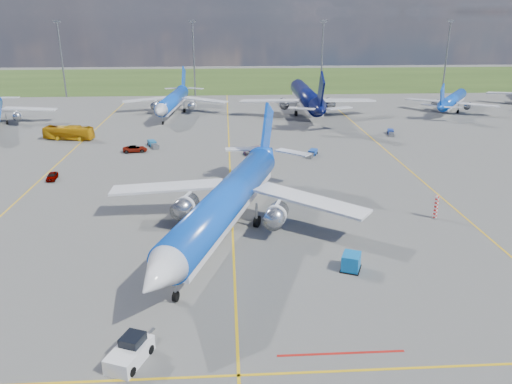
{
  "coord_description": "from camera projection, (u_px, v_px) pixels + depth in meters",
  "views": [
    {
      "loc": [
        -0.55,
        -49.62,
        24.94
      ],
      "look_at": [
        3.0,
        8.15,
        4.0
      ],
      "focal_mm": 35.0,
      "sensor_mm": 36.0,
      "label": 1
    }
  ],
  "objects": [
    {
      "name": "ground",
      "position": [
        233.0,
        252.0,
        55.09
      ],
      "size": [
        400.0,
        400.0,
        0.0
      ],
      "primitive_type": "plane",
      "color": "#50504E",
      "rests_on": "ground"
    },
    {
      "name": "floodlight_masts",
      "position": [
        258.0,
        54.0,
        154.64
      ],
      "size": [
        202.2,
        0.5,
        22.7
      ],
      "color": "slate",
      "rests_on": "ground"
    },
    {
      "name": "baggage_tug_e",
      "position": [
        391.0,
        133.0,
        107.4
      ],
      "size": [
        2.02,
        4.36,
        0.95
      ],
      "rotation": [
        0.0,
        0.0,
        -0.22
      ],
      "color": "navy",
      "rests_on": "ground"
    },
    {
      "name": "taxiway_lines",
      "position": [
        231.0,
        175.0,
        81.09
      ],
      "size": [
        60.25,
        160.0,
        0.02
      ],
      "color": "gold",
      "rests_on": "ground"
    },
    {
      "name": "bg_jet_nnw",
      "position": [
        174.0,
        114.0,
        129.3
      ],
      "size": [
        33.31,
        41.6,
        10.18
      ],
      "primitive_type": null,
      "rotation": [
        0.0,
        0.0,
        -0.1
      ],
      "color": "blue",
      "rests_on": "ground"
    },
    {
      "name": "bg_jet_n",
      "position": [
        306.0,
        113.0,
        130.3
      ],
      "size": [
        37.35,
        48.7,
        12.64
      ],
      "primitive_type": null,
      "rotation": [
        0.0,
        0.0,
        3.13
      ],
      "color": "#070C3B",
      "rests_on": "ground"
    },
    {
      "name": "uld_container",
      "position": [
        351.0,
        262.0,
        51.0
      ],
      "size": [
        2.43,
        2.66,
        1.73
      ],
      "primitive_type": "cube",
      "rotation": [
        0.0,
        0.0,
        -0.4
      ],
      "color": "#0C64B2",
      "rests_on": "ground"
    },
    {
      "name": "baggage_tug_c",
      "position": [
        153.0,
        144.0,
        97.85
      ],
      "size": [
        2.76,
        4.66,
        1.02
      ],
      "rotation": [
        0.0,
        0.0,
        0.37
      ],
      "color": "#185E92",
      "rests_on": "ground"
    },
    {
      "name": "main_airliner",
      "position": [
        228.0,
        234.0,
        59.58
      ],
      "size": [
        47.74,
        54.69,
        12.05
      ],
      "primitive_type": null,
      "rotation": [
        0.0,
        0.0,
        -0.32
      ],
      "color": "blue",
      "rests_on": "ground"
    },
    {
      "name": "bg_jet_ne",
      "position": [
        451.0,
        111.0,
        133.18
      ],
      "size": [
        39.49,
        41.46,
        8.65
      ],
      "primitive_type": null,
      "rotation": [
        0.0,
        0.0,
        2.53
      ],
      "color": "blue",
      "rests_on": "ground"
    },
    {
      "name": "warning_post",
      "position": [
        436.0,
        207.0,
        63.58
      ],
      "size": [
        0.5,
        0.5,
        3.0
      ],
      "primitive_type": "cylinder",
      "color": "red",
      "rests_on": "ground"
    },
    {
      "name": "service_car_b",
      "position": [
        135.0,
        149.0,
        94.02
      ],
      "size": [
        4.8,
        2.76,
        1.26
      ],
      "primitive_type": "imported",
      "rotation": [
        0.0,
        0.0,
        1.72
      ],
      "color": "#999999",
      "rests_on": "ground"
    },
    {
      "name": "service_car_a",
      "position": [
        52.0,
        176.0,
        78.47
      ],
      "size": [
        1.67,
        3.57,
        1.18
      ],
      "primitive_type": "imported",
      "rotation": [
        0.0,
        0.0,
        0.08
      ],
      "color": "#999999",
      "rests_on": "ground"
    },
    {
      "name": "apron_bus",
      "position": [
        69.0,
        133.0,
        102.92
      ],
      "size": [
        10.6,
        4.3,
        2.88
      ],
      "primitive_type": "imported",
      "rotation": [
        0.0,
        0.0,
        1.38
      ],
      "color": "#D0920C",
      "rests_on": "ground"
    },
    {
      "name": "baggage_tug_w",
      "position": [
        312.0,
        153.0,
        91.56
      ],
      "size": [
        2.85,
        4.41,
        0.97
      ],
      "rotation": [
        0.0,
        0.0,
        -0.43
      ],
      "color": "#1A45A0",
      "rests_on": "ground"
    },
    {
      "name": "grass_strip",
      "position": [
        226.0,
        79.0,
        195.87
      ],
      "size": [
        400.0,
        80.0,
        0.01
      ],
      "primitive_type": "cube",
      "color": "#2D4719",
      "rests_on": "ground"
    },
    {
      "name": "pushback_tug",
      "position": [
        130.0,
        352.0,
        37.63
      ],
      "size": [
        3.43,
        5.65,
        1.91
      ],
      "rotation": [
        0.0,
        0.0,
        -0.38
      ],
      "color": "silver",
      "rests_on": "ground"
    },
    {
      "name": "service_car_c",
      "position": [
        255.0,
        150.0,
        92.84
      ],
      "size": [
        5.07,
        4.52,
        1.41
      ],
      "primitive_type": "imported",
      "rotation": [
        0.0,
        0.0,
        -0.92
      ],
      "color": "#999999",
      "rests_on": "ground"
    }
  ]
}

